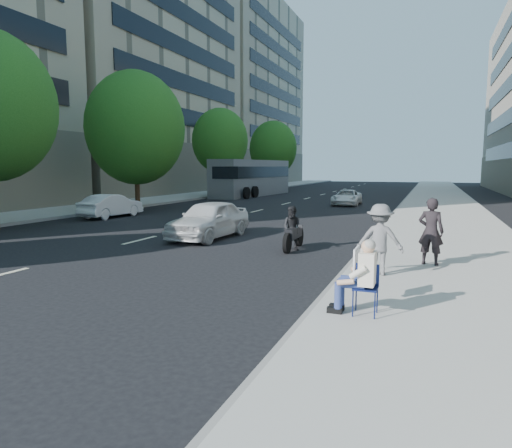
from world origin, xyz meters
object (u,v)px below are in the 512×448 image
at_px(seated_protester, 360,272).
at_px(pedestrian_woman, 431,231).
at_px(motorcycle, 293,230).
at_px(bus, 252,178).
at_px(white_sedan_far, 347,197).
at_px(white_sedan_near, 209,219).
at_px(jogger, 380,240).
at_px(white_sedan_mid, 111,206).

distance_m(seated_protester, pedestrian_woman, 4.82).
relative_size(seated_protester, pedestrian_woman, 0.75).
bearing_deg(motorcycle, bus, 113.62).
height_order(pedestrian_woman, white_sedan_far, pedestrian_woman).
bearing_deg(bus, white_sedan_near, -67.61).
distance_m(seated_protester, white_sedan_far, 24.75).
xyz_separation_m(white_sedan_far, bus, (-10.14, 7.66, 1.10)).
relative_size(seated_protester, jogger, 0.79).
height_order(white_sedan_mid, motorcycle, motorcycle).
relative_size(seated_protester, bus, 0.11).
bearing_deg(white_sedan_near, jogger, -30.15).
height_order(white_sedan_mid, white_sedan_far, white_sedan_mid).
bearing_deg(pedestrian_woman, white_sedan_near, -9.31).
xyz_separation_m(white_sedan_mid, bus, (0.20, 19.99, 1.02)).
bearing_deg(motorcycle, white_sedan_far, 93.95).
bearing_deg(jogger, seated_protester, 85.38).
distance_m(seated_protester, bus, 35.18).
distance_m(seated_protester, white_sedan_near, 10.03).
xyz_separation_m(motorcycle, bus, (-11.56, 25.80, 1.00)).
xyz_separation_m(jogger, white_sedan_near, (-6.68, 4.42, -0.27)).
distance_m(jogger, white_sedan_far, 21.74).
xyz_separation_m(seated_protester, white_sedan_near, (-6.67, 7.50, -0.16)).
xyz_separation_m(jogger, motorcycle, (-3.02, 3.14, -0.34)).
bearing_deg(white_sedan_near, white_sedan_far, 85.75).
relative_size(pedestrian_woman, white_sedan_mid, 0.47).
bearing_deg(jogger, white_sedan_mid, -35.62).
bearing_deg(bus, seated_protester, -61.00).
distance_m(seated_protester, white_sedan_mid, 19.05).
xyz_separation_m(jogger, pedestrian_woman, (1.11, 1.61, 0.04)).
height_order(seated_protester, white_sedan_near, seated_protester).
height_order(jogger, pedestrian_woman, pedestrian_woman).
relative_size(jogger, white_sedan_near, 0.40).
relative_size(white_sedan_near, white_sedan_mid, 1.12).
relative_size(pedestrian_woman, white_sedan_far, 0.45).
xyz_separation_m(white_sedan_far, motorcycle, (1.42, -18.14, 0.10)).
bearing_deg(white_sedan_near, white_sedan_mid, 154.07).
relative_size(seated_protester, white_sedan_far, 0.34).
bearing_deg(seated_protester, white_sedan_mid, 140.83).
distance_m(jogger, motorcycle, 4.37).
bearing_deg(white_sedan_near, motorcycle, -15.98).
height_order(seated_protester, bus, bus).
height_order(seated_protester, white_sedan_far, seated_protester).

